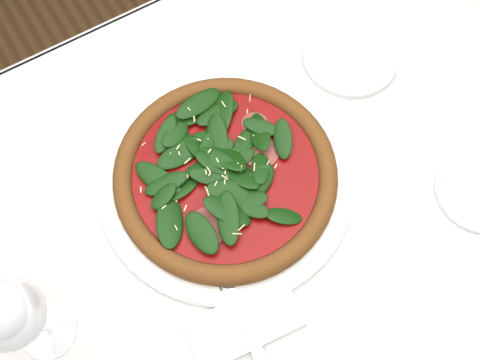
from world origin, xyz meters
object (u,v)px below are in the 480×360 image
pizza (225,173)px  napkin (245,324)px  wine_glass (9,314)px  plate (226,179)px

pizza → napkin: bearing=-114.3°
wine_glass → napkin: wine_glass is taller
plate → wine_glass: (-0.30, -0.06, 0.13)m
wine_glass → napkin: (0.22, -0.12, -0.13)m
wine_glass → napkin: 0.28m
plate → pizza: pizza is taller
plate → napkin: (-0.08, -0.19, -0.00)m
plate → pizza: size_ratio=0.93×
pizza → wine_glass: wine_glass is taller
pizza → napkin: size_ratio=2.70×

